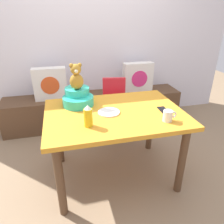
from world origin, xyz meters
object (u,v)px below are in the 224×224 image
at_px(pillow_floral_left, 50,84).
at_px(ketchup_bottle, 88,116).
at_px(infant_seat_teal, 78,98).
at_px(coffee_mug, 168,116).
at_px(pillow_floral_right, 138,78).
at_px(highchair, 115,101).
at_px(dinner_plate_near, 109,112).
at_px(cell_phone, 163,110).
at_px(teddy_bear, 76,77).
at_px(dining_table, 115,122).

relative_size(pillow_floral_left, ketchup_bottle, 2.38).
xyz_separation_m(infant_seat_teal, coffee_mug, (0.70, -0.53, -0.02)).
xyz_separation_m(pillow_floral_right, infant_seat_teal, (-0.97, -0.93, 0.13)).
height_order(highchair, infant_seat_teal, infant_seat_teal).
relative_size(ketchup_bottle, dinner_plate_near, 0.92).
relative_size(dinner_plate_near, cell_phone, 1.39).
bearing_deg(coffee_mug, highchair, 100.28).
bearing_deg(teddy_bear, ketchup_bottle, -85.37).
bearing_deg(teddy_bear, pillow_floral_left, 107.50).
bearing_deg(highchair, ketchup_bottle, -115.72).
xyz_separation_m(pillow_floral_left, pillow_floral_right, (1.26, 0.00, 0.00)).
bearing_deg(dinner_plate_near, coffee_mug, -31.34).
bearing_deg(cell_phone, ketchup_bottle, 12.32).
bearing_deg(highchair, dinner_plate_near, -108.25).
relative_size(pillow_floral_right, infant_seat_teal, 1.33).
xyz_separation_m(infant_seat_teal, teddy_bear, (-0.00, -0.00, 0.21)).
bearing_deg(highchair, cell_phone, -73.55).
bearing_deg(coffee_mug, pillow_floral_left, 124.09).
relative_size(teddy_bear, ketchup_bottle, 1.35).
height_order(pillow_floral_left, highchair, pillow_floral_left).
height_order(dining_table, ketchup_bottle, ketchup_bottle).
xyz_separation_m(ketchup_bottle, dinner_plate_near, (0.21, 0.20, -0.08)).
bearing_deg(coffee_mug, ketchup_bottle, 173.75).
distance_m(pillow_floral_right, cell_phone, 1.28).
distance_m(teddy_bear, ketchup_bottle, 0.50).
height_order(pillow_floral_right, coffee_mug, pillow_floral_right).
height_order(pillow_floral_left, pillow_floral_right, same).
relative_size(teddy_bear, dinner_plate_near, 1.25).
distance_m(pillow_floral_right, infant_seat_teal, 1.35).
height_order(highchair, coffee_mug, coffee_mug).
distance_m(pillow_floral_left, ketchup_bottle, 1.44).
bearing_deg(dinner_plate_near, highchair, 71.75).
bearing_deg(infant_seat_teal, coffee_mug, -37.43).
bearing_deg(coffee_mug, dinner_plate_near, 148.66).
distance_m(teddy_bear, dinner_plate_near, 0.45).
bearing_deg(infant_seat_teal, dining_table, -39.30).
height_order(pillow_floral_right, highchair, pillow_floral_right).
relative_size(infant_seat_teal, cell_phone, 2.29).
distance_m(pillow_floral_left, highchair, 0.92).
xyz_separation_m(pillow_floral_right, cell_phone, (-0.21, -1.26, 0.06)).
height_order(teddy_bear, ketchup_bottle, teddy_bear).
relative_size(pillow_floral_left, pillow_floral_right, 1.00).
height_order(infant_seat_teal, cell_phone, infant_seat_teal).
bearing_deg(highchair, pillow_floral_left, 152.56).
height_order(teddy_bear, coffee_mug, teddy_bear).
bearing_deg(infant_seat_teal, pillow_floral_right, 43.77).
height_order(dining_table, dinner_plate_near, dinner_plate_near).
xyz_separation_m(pillow_floral_left, ketchup_bottle, (0.33, -1.39, 0.15)).
bearing_deg(dining_table, cell_phone, -10.24).
bearing_deg(ketchup_bottle, dining_table, 37.73).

